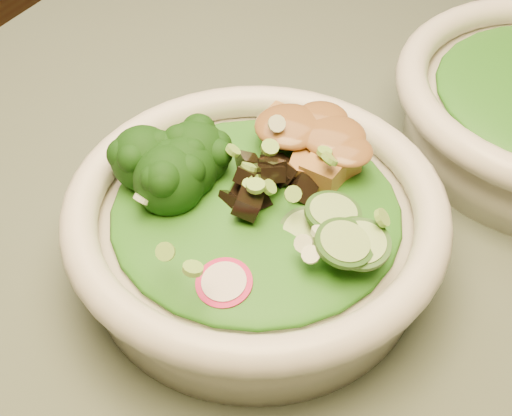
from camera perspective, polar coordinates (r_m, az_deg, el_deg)
The scene contains 9 objects.
salad_bowl at distance 0.49m, azimuth -0.00°, elevation -1.60°, with size 0.26×0.26×0.07m.
lettuce_bed at distance 0.47m, azimuth 0.00°, elevation 0.09°, with size 0.19×0.19×0.02m, color #1C5D13.
broccoli_florets at distance 0.49m, azimuth -5.97°, elevation 3.97°, with size 0.08×0.07×0.04m, color black, non-canonical shape.
radish_slices at distance 0.43m, azimuth -4.41°, elevation -4.64°, with size 0.10×0.04×0.02m, color #B90E45, non-canonical shape.
cucumber_slices at distance 0.44m, azimuth 6.59°, elevation -2.19°, with size 0.07×0.07×0.03m, color #95C16B, non-canonical shape.
mushroom_heap at distance 0.47m, azimuth 0.80°, elevation 2.04°, with size 0.07×0.07×0.04m, color black, non-canonical shape.
tofu_cubes at distance 0.50m, azimuth 4.03°, elevation 4.95°, with size 0.09×0.06×0.03m, color #A97838, non-canonical shape.
peanut_sauce at distance 0.49m, azimuth 4.10°, elevation 6.05°, with size 0.07×0.05×0.02m, color brown.
scallion_garnish at distance 0.46m, azimuth 0.00°, elevation 2.09°, with size 0.18×0.18×0.02m, color #78B43F, non-canonical shape.
Camera 1 is at (-0.05, -0.35, 1.14)m, focal length 50.00 mm.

